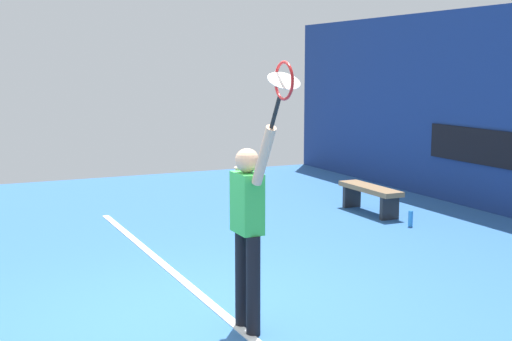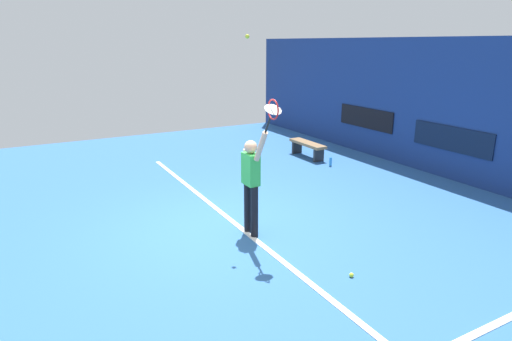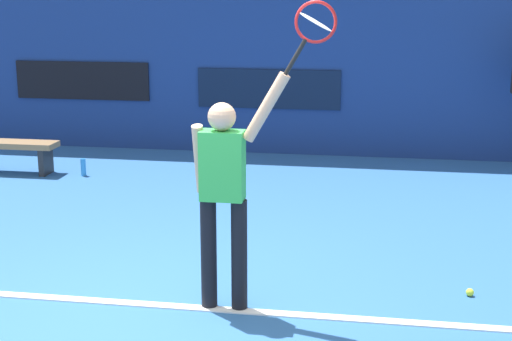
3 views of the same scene
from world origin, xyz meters
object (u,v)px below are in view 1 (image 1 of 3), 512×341
tennis_player (248,223)px  tennis_racket (283,84)px  court_bench (370,193)px  water_bottle (411,219)px

tennis_player → tennis_racket: (0.68, -0.00, 1.26)m
court_bench → water_bottle: (1.09, 0.00, -0.22)m
court_bench → water_bottle: court_bench is taller
tennis_player → court_bench: (-3.91, 3.98, -0.67)m
tennis_player → court_bench: 5.62m
tennis_player → water_bottle: bearing=125.3°
water_bottle → court_bench: bearing=-180.0°
tennis_player → tennis_racket: tennis_racket is taller
court_bench → water_bottle: bearing=0.0°
tennis_player → court_bench: size_ratio=1.38×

